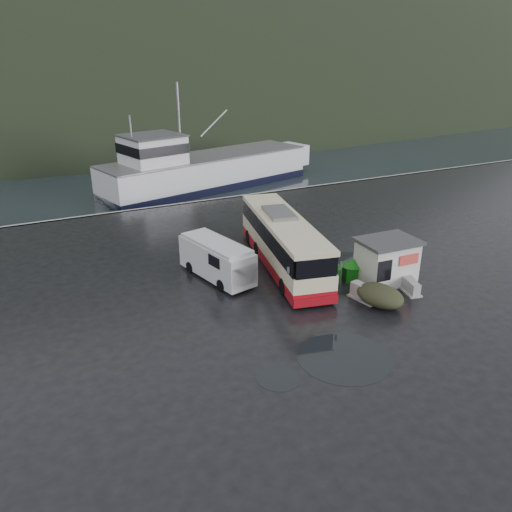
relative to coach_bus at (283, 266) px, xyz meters
name	(u,v)px	position (x,y,z in m)	size (l,w,h in m)	color
ground	(286,293)	(-1.79, -3.56, 0.00)	(160.00, 160.00, 0.00)	black
harbor_water	(61,108)	(-1.79, 106.44, 0.00)	(300.00, 180.00, 0.02)	black
quay_edge	(177,204)	(-1.79, 16.44, 0.00)	(160.00, 0.60, 1.50)	#999993
headland	(49,79)	(8.21, 246.44, 0.00)	(780.00, 540.00, 570.00)	black
coach_bus	(283,266)	(0.00, 0.00, 0.00)	(3.03, 12.12, 3.43)	beige
white_van	(217,277)	(-4.49, 0.19, 0.00)	(1.97, 5.72, 2.39)	silver
waste_bin_left	(351,280)	(2.72, -3.71, 0.00)	(0.98, 0.98, 1.36)	#136B14
waste_bin_right	(330,281)	(1.50, -3.27, 0.00)	(0.96, 0.96, 1.33)	#136B14
dome_tent	(379,304)	(2.16, -7.02, 0.00)	(2.01, 2.81, 1.10)	#2D2F1C
ticket_kiosk	(384,281)	(4.35, -4.80, 0.00)	(3.44, 2.61, 2.69)	silver
jersey_barrier_a	(364,299)	(1.77, -6.15, 0.00)	(0.87, 1.74, 0.87)	#999993
jersey_barrier_b	(407,289)	(4.92, -6.20, 0.00)	(0.77, 1.54, 0.77)	#999993
jersey_barrier_c	(410,293)	(4.71, -6.65, 0.00)	(0.75, 1.50, 0.75)	#999993
fishing_trawler	(207,174)	(4.89, 26.19, 0.00)	(28.77, 6.29, 11.51)	silver
puddles	(341,319)	(-0.66, -7.47, 0.01)	(13.09, 12.79, 0.01)	black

